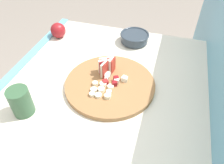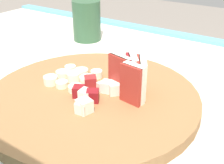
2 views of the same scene
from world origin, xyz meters
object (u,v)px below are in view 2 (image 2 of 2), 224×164
Objects in this scene: apple_wedge_fan at (132,78)px; small_jar at (87,21)px; banana_slice_rows at (74,77)px; cutting_board at (92,98)px; apple_dice_pile at (93,93)px.

small_jar is (0.28, -0.23, 0.00)m from apple_wedge_fan.
banana_slice_rows is 0.30m from small_jar.
apple_dice_pile is (-0.01, 0.01, 0.02)m from cutting_board.
small_jar is (0.17, -0.25, 0.03)m from banana_slice_rows.
apple_wedge_fan is 0.74× the size of small_jar.
banana_slice_rows is at bearing 7.04° from apple_wedge_fan.
small_jar reaches higher than banana_slice_rows.
cutting_board is at bearing 163.29° from banana_slice_rows.
cutting_board is 0.06m from banana_slice_rows.
apple_wedge_fan reaches higher than banana_slice_rows.
small_jar is (0.24, -0.28, 0.02)m from apple_dice_pile.
apple_wedge_fan is 0.07m from apple_dice_pile.
cutting_board is at bearing 130.12° from small_jar.
apple_wedge_fan is at bearing -172.96° from banana_slice_rows.
apple_wedge_fan is 0.12m from banana_slice_rows.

